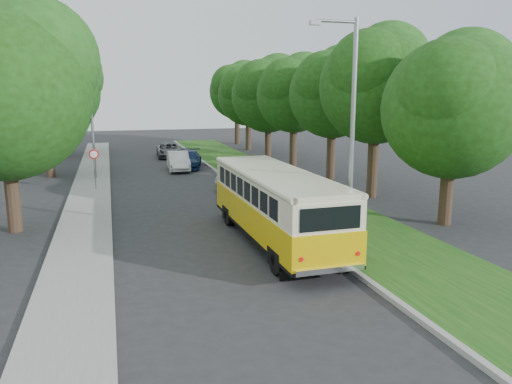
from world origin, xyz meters
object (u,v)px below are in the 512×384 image
object	(u,v)px
lamppost_far	(90,116)
car_white	(178,161)
lamppost_near	(350,130)
car_blue	(189,159)
car_silver	(237,184)
vintage_bus	(276,207)
car_grey	(169,150)

from	to	relation	value
lamppost_far	car_white	size ratio (longest dim) A/B	1.81
lamppost_near	car_blue	bearing A→B (deg)	95.54
car_blue	car_silver	bearing A→B (deg)	-72.05
lamppost_near	car_silver	bearing A→B (deg)	96.29
vintage_bus	car_grey	bearing A→B (deg)	90.93
lamppost_far	car_blue	size ratio (longest dim) A/B	1.71
vintage_bus	car_blue	bearing A→B (deg)	89.58
vintage_bus	car_white	bearing A→B (deg)	92.39
lamppost_near	car_silver	xyz separation A→B (m)	(-1.21, 10.95, -3.73)
car_blue	car_grey	xyz separation A→B (m)	(-0.68, 6.64, -0.02)
lamppost_far	car_blue	distance (m)	8.39
car_silver	vintage_bus	bearing A→B (deg)	-102.29
car_white	car_blue	world-z (taller)	car_white
car_silver	car_white	size ratio (longest dim) A/B	0.91
lamppost_far	car_white	xyz separation A→B (m)	(5.84, 2.48, -3.43)
lamppost_near	vintage_bus	xyz separation A→B (m)	(-1.98, 1.91, -2.96)
car_silver	car_grey	xyz separation A→B (m)	(-1.61, 17.73, -0.02)
lamppost_near	car_silver	size ratio (longest dim) A/B	2.13
car_grey	vintage_bus	bearing A→B (deg)	-85.39
car_silver	car_blue	distance (m)	11.12
lamppost_far	car_silver	world-z (taller)	lamppost_far
lamppost_near	car_white	size ratio (longest dim) A/B	1.93
lamppost_far	car_grey	world-z (taller)	lamppost_far
car_silver	car_grey	bearing A→B (deg)	87.81
lamppost_near	car_white	xyz separation A→B (m)	(-3.06, 20.98, -3.68)
lamppost_near	lamppost_far	bearing A→B (deg)	115.71
car_white	lamppost_near	bearing A→B (deg)	-78.94
vintage_bus	car_white	xyz separation A→B (m)	(-1.08, 19.07, -0.73)
vintage_bus	car_blue	world-z (taller)	vintage_bus
lamppost_near	car_blue	distance (m)	22.44
lamppost_near	car_grey	size ratio (longest dim) A/B	1.79
vintage_bus	car_white	size ratio (longest dim) A/B	2.29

